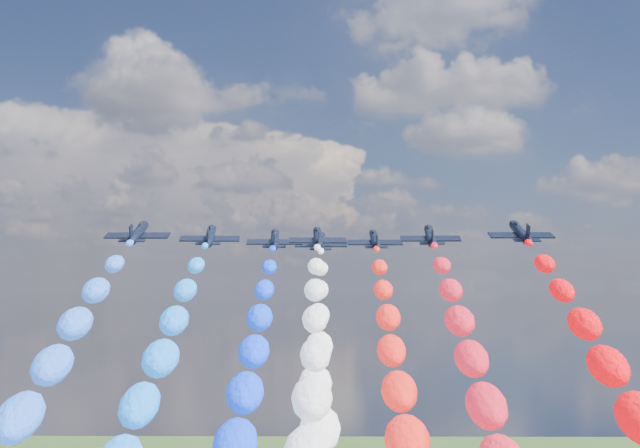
# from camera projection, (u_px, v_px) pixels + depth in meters

# --- Properties ---
(jet_0) EXTENTS (9.89, 13.40, 7.16)m
(jet_0) POSITION_uv_depth(u_px,v_px,m) (138.00, 233.00, 127.09)
(jet_0) COLOR black
(jet_1) EXTENTS (10.65, 13.94, 7.16)m
(jet_1) POSITION_uv_depth(u_px,v_px,m) (210.00, 236.00, 135.34)
(jet_1) COLOR black
(jet_2) EXTENTS (10.37, 13.75, 7.16)m
(jet_2) POSITION_uv_depth(u_px,v_px,m) (275.00, 239.00, 145.24)
(jet_2) COLOR black
(jet_3) EXTENTS (10.29, 13.69, 7.16)m
(jet_3) POSITION_uv_depth(u_px,v_px,m) (318.00, 238.00, 140.20)
(jet_3) COLOR black
(jet_4) EXTENTS (10.02, 13.50, 7.16)m
(jet_4) POSITION_uv_depth(u_px,v_px,m) (321.00, 242.00, 154.12)
(jet_4) COLOR black
(jet_5) EXTENTS (9.96, 13.45, 7.16)m
(jet_5) POSITION_uv_depth(u_px,v_px,m) (375.00, 240.00, 146.71)
(jet_5) COLOR black
(jet_6) EXTENTS (10.39, 13.76, 7.16)m
(jet_6) POSITION_uv_depth(u_px,v_px,m) (430.00, 236.00, 134.90)
(jet_6) COLOR black
(jet_7) EXTENTS (9.98, 13.47, 7.16)m
(jet_7) POSITION_uv_depth(u_px,v_px,m) (520.00, 232.00, 126.34)
(jet_7) COLOR black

